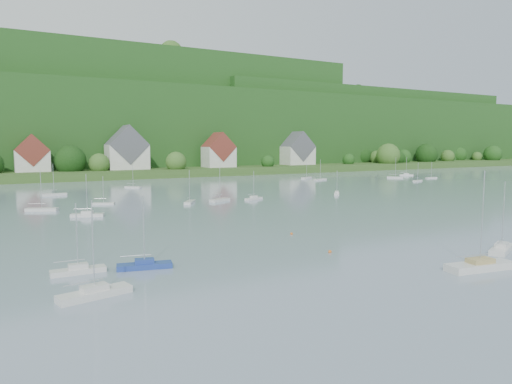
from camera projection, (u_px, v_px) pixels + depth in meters
far_shore_strip at (109, 172)px, 199.27m from camera, size 600.00×60.00×3.00m
forested_ridge at (83, 126)px, 256.99m from camera, size 620.00×181.22×69.89m
village_building_1 at (32, 156)px, 174.54m from camera, size 12.00×9.36×14.00m
village_building_2 at (127, 151)px, 190.31m from camera, size 16.00×11.44×18.00m
village_building_3 at (219, 153)px, 207.85m from camera, size 13.00×10.40×15.50m
village_building_4 at (298, 151)px, 232.91m from camera, size 15.00×10.40×16.50m
near_sailboat_0 at (95, 292)px, 40.95m from camera, size 6.60×3.13×8.59m
near_sailboat_1 at (145, 265)px, 50.42m from camera, size 6.04×2.87×7.87m
near_sailboat_2 at (480, 265)px, 49.83m from camera, size 8.10×3.35×10.61m
near_sailboat_3 at (502, 248)px, 58.26m from camera, size 6.68×4.33×8.78m
near_sailboat_6 at (78, 270)px, 48.48m from camera, size 5.48×1.57×7.38m
mooring_buoy_0 at (330, 253)px, 57.80m from camera, size 0.43×0.43×0.43m
mooring_buoy_3 at (291, 234)px, 69.40m from camera, size 0.39×0.39×0.39m
far_sailboat_cluster at (211, 190)px, 131.57m from camera, size 197.69×61.94×8.71m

